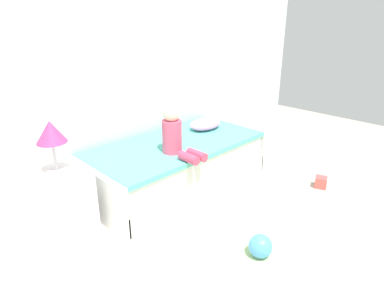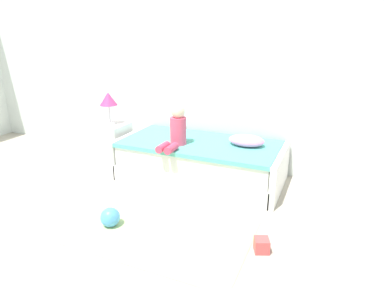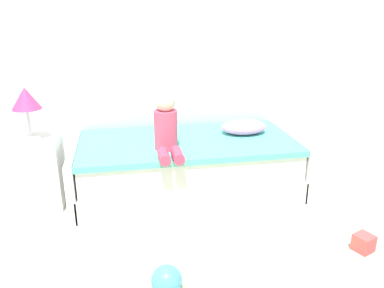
{
  "view_description": "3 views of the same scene",
  "coord_description": "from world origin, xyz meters",
  "views": [
    {
      "loc": [
        -1.7,
        -0.57,
        1.81
      ],
      "look_at": [
        0.59,
        1.75,
        0.55
      ],
      "focal_mm": 31.03,
      "sensor_mm": 36.0,
      "label": 1
    },
    {
      "loc": [
        2.1,
        -1.73,
        1.81
      ],
      "look_at": [
        0.59,
        1.75,
        0.55
      ],
      "focal_mm": 31.21,
      "sensor_mm": 36.0,
      "label": 2
    },
    {
      "loc": [
        0.01,
        -1.39,
        1.69
      ],
      "look_at": [
        0.59,
        1.75,
        0.55
      ],
      "focal_mm": 36.78,
      "sensor_mm": 36.0,
      "label": 3
    }
  ],
  "objects": [
    {
      "name": "wall_rear",
      "position": [
        0.0,
        2.6,
        1.45
      ],
      "size": [
        7.2,
        0.1,
        2.9
      ],
      "primitive_type": "cube",
      "color": "silver",
      "rests_on": "ground"
    },
    {
      "name": "pillow",
      "position": [
        1.17,
        2.1,
        0.56
      ],
      "size": [
        0.44,
        0.3,
        0.13
      ],
      "primitive_type": "ellipsoid",
      "color": "#EA8CC6",
      "rests_on": "bed"
    },
    {
      "name": "nightstand",
      "position": [
        -0.76,
        1.97,
        0.3
      ],
      "size": [
        0.44,
        0.44,
        0.6
      ],
      "primitive_type": "cube",
      "color": "white",
      "rests_on": "ground"
    },
    {
      "name": "toy_ball",
      "position": [
        0.22,
        0.59,
        0.1
      ],
      "size": [
        0.19,
        0.19,
        0.19
      ],
      "primitive_type": "sphere",
      "color": "#4C99E5",
      "rests_on": "ground"
    },
    {
      "name": "toy_block",
      "position": [
        1.67,
        0.78,
        0.06
      ],
      "size": [
        0.16,
        0.16,
        0.12
      ],
      "primitive_type": "cube",
      "rotation": [
        0.0,
        0.0,
        0.39
      ],
      "color": "#E54C4C",
      "rests_on": "ground"
    },
    {
      "name": "child_figure",
      "position": [
        0.38,
        1.77,
        0.7
      ],
      "size": [
        0.2,
        0.51,
        0.5
      ],
      "color": "#E04C6B",
      "rests_on": "bed"
    },
    {
      "name": "bed",
      "position": [
        0.59,
        2.0,
        0.25
      ],
      "size": [
        2.11,
        1.0,
        0.5
      ],
      "color": "white",
      "rests_on": "ground"
    },
    {
      "name": "table_lamp",
      "position": [
        -0.76,
        1.97,
        0.94
      ],
      "size": [
        0.24,
        0.24,
        0.45
      ],
      "color": "silver",
      "rests_on": "nightstand"
    },
    {
      "name": "area_rug",
      "position": [
        0.77,
        0.7,
        0.0
      ],
      "size": [
        1.6,
        1.1,
        0.01
      ],
      "primitive_type": "cube",
      "color": "#B2D189",
      "rests_on": "ground"
    }
  ]
}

